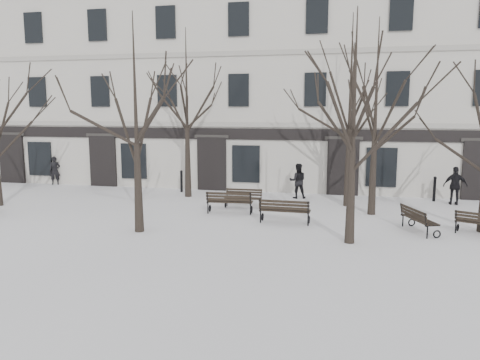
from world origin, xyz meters
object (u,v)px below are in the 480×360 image
(bench_3, at_px, (243,197))
(bench_4, at_px, (230,201))
(tree_2, at_px, (354,99))
(tree_1, at_px, (135,97))
(bench_1, at_px, (285,210))
(bench_5, at_px, (418,219))

(bench_3, bearing_deg, bench_4, -103.85)
(bench_3, bearing_deg, tree_2, -47.85)
(tree_1, bearing_deg, tree_2, 1.02)
(bench_1, xyz_separation_m, bench_3, (-2.19, 2.66, -0.08))
(tree_2, height_order, bench_1, tree_2)
(tree_2, bearing_deg, bench_3, 133.78)
(tree_2, bearing_deg, bench_5, 38.37)
(bench_4, bearing_deg, bench_1, 149.98)
(tree_2, xyz_separation_m, bench_5, (2.43, 1.92, -4.24))
(bench_1, height_order, bench_4, bench_1)
(bench_5, bearing_deg, bench_3, 46.68)
(tree_2, distance_m, bench_5, 5.25)
(bench_5, bearing_deg, tree_2, 107.46)
(bench_4, bearing_deg, tree_1, 51.19)
(bench_3, height_order, bench_4, bench_4)
(tree_2, xyz_separation_m, bench_4, (-4.93, 3.42, -4.20))
(bench_1, bearing_deg, tree_2, 140.22)
(bench_3, xyz_separation_m, bench_5, (7.05, -2.91, 0.04))
(tree_2, bearing_deg, bench_1, 138.29)
(tree_1, bearing_deg, bench_3, 60.34)
(tree_1, xyz_separation_m, bench_3, (2.83, 4.96, -4.37))
(tree_1, distance_m, bench_1, 6.99)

